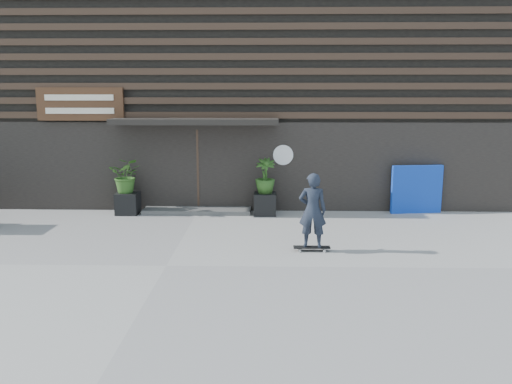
{
  "coord_description": "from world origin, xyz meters",
  "views": [
    {
      "loc": [
        1.99,
        -9.81,
        3.36
      ],
      "look_at": [
        1.71,
        1.96,
        1.1
      ],
      "focal_mm": 37.1,
      "sensor_mm": 36.0,
      "label": 1
    }
  ],
  "objects_px": {
    "blue_tarp": "(417,189)",
    "skateboarder": "(313,211)",
    "planter_pot_left": "(128,203)",
    "planter_pot_right": "(265,204)"
  },
  "relations": [
    {
      "from": "blue_tarp",
      "to": "skateboarder",
      "type": "relative_size",
      "value": 0.85
    },
    {
      "from": "planter_pot_left",
      "to": "planter_pot_right",
      "type": "height_order",
      "value": "same"
    },
    {
      "from": "planter_pot_right",
      "to": "skateboarder",
      "type": "xyz_separation_m",
      "value": [
        1.02,
        -3.37,
        0.58
      ]
    },
    {
      "from": "planter_pot_left",
      "to": "planter_pot_right",
      "type": "relative_size",
      "value": 1.0
    },
    {
      "from": "planter_pot_left",
      "to": "skateboarder",
      "type": "distance_m",
      "value": 5.91
    },
    {
      "from": "planter_pot_right",
      "to": "blue_tarp",
      "type": "bearing_deg",
      "value": 4.08
    },
    {
      "from": "planter_pot_left",
      "to": "skateboarder",
      "type": "relative_size",
      "value": 0.36
    },
    {
      "from": "planter_pot_right",
      "to": "planter_pot_left",
      "type": "bearing_deg",
      "value": 180.0
    },
    {
      "from": "planter_pot_left",
      "to": "skateboarder",
      "type": "height_order",
      "value": "skateboarder"
    },
    {
      "from": "blue_tarp",
      "to": "skateboarder",
      "type": "bearing_deg",
      "value": -138.31
    }
  ]
}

